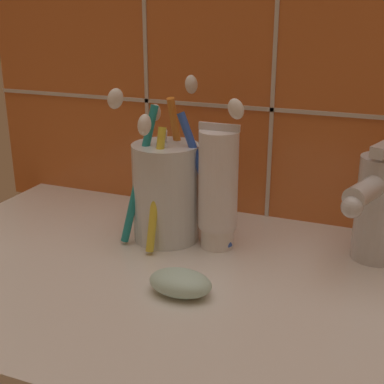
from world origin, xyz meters
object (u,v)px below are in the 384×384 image
object	(u,v)px
toothpaste_tube	(218,188)
soap_bar	(180,283)
sink_faucet	(378,205)
toothbrush_cup	(166,188)

from	to	relation	value
toothpaste_tube	soap_bar	bearing A→B (deg)	-88.67
sink_faucet	soap_bar	bearing A→B (deg)	-30.44
toothpaste_tube	sink_faucet	world-z (taller)	toothpaste_tube
toothbrush_cup	toothpaste_tube	world-z (taller)	toothbrush_cup
toothbrush_cup	sink_faucet	xyz separation A→B (cm)	(23.06, 3.06, 0.15)
toothbrush_cup	soap_bar	bearing A→B (deg)	-60.16
soap_bar	toothbrush_cup	bearing A→B (deg)	119.84
toothpaste_tube	sink_faucet	size ratio (longest dim) A/B	1.10
toothpaste_tube	sink_faucet	bearing A→B (deg)	10.39
toothpaste_tube	sink_faucet	xyz separation A→B (cm)	(16.75, 3.07, -0.77)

